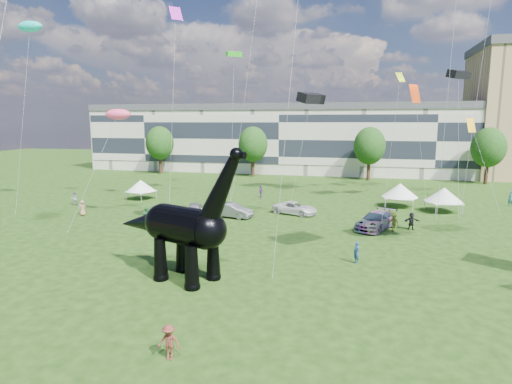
# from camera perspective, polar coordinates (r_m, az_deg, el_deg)

# --- Properties ---
(ground) EXTENTS (220.00, 220.00, 0.00)m
(ground) POSITION_cam_1_polar(r_m,az_deg,el_deg) (23.91, -3.81, -15.10)
(ground) COLOR #16330C
(ground) RESTS_ON ground
(terrace_row) EXTENTS (78.00, 11.00, 12.00)m
(terrace_row) POSITION_cam_1_polar(r_m,az_deg,el_deg) (84.08, 3.77, 6.80)
(terrace_row) COLOR beige
(terrace_row) RESTS_ON ground
(tree_far_left) EXTENTS (5.20, 5.20, 9.44)m
(tree_far_left) POSITION_cam_1_polar(r_m,az_deg,el_deg) (82.39, -12.73, 6.74)
(tree_far_left) COLOR #382314
(tree_far_left) RESTS_ON ground
(tree_mid_left) EXTENTS (5.20, 5.20, 9.44)m
(tree_mid_left) POSITION_cam_1_polar(r_m,az_deg,el_deg) (76.11, -0.41, 6.76)
(tree_mid_left) COLOR #382314
(tree_mid_left) RESTS_ON ground
(tree_mid_right) EXTENTS (5.20, 5.20, 9.44)m
(tree_mid_right) POSITION_cam_1_polar(r_m,az_deg,el_deg) (73.80, 14.91, 6.35)
(tree_mid_right) COLOR #382314
(tree_mid_right) RESTS_ON ground
(tree_far_right) EXTENTS (5.20, 5.20, 9.44)m
(tree_far_right) POSITION_cam_1_polar(r_m,az_deg,el_deg) (76.28, 28.62, 5.61)
(tree_far_right) COLOR #382314
(tree_far_right) RESTS_ON ground
(dinosaur_sculpture) EXTENTS (10.60, 5.28, 8.82)m
(dinosaur_sculpture) POSITION_cam_1_polar(r_m,az_deg,el_deg) (27.34, -10.05, -4.65)
(dinosaur_sculpture) COLOR black
(dinosaur_sculpture) RESTS_ON ground
(car_silver) EXTENTS (2.81, 4.36, 1.38)m
(car_silver) POSITION_cam_1_polar(r_m,az_deg,el_deg) (45.46, -8.18, -2.34)
(car_silver) COLOR #BAB9BE
(car_silver) RESTS_ON ground
(car_grey) EXTENTS (4.69, 2.57, 1.47)m
(car_grey) POSITION_cam_1_polar(r_m,az_deg,el_deg) (44.43, -3.24, -2.47)
(car_grey) COLOR slate
(car_grey) RESTS_ON ground
(car_white) EXTENTS (5.27, 3.69, 1.34)m
(car_white) POSITION_cam_1_polar(r_m,az_deg,el_deg) (46.09, 5.23, -2.15)
(car_white) COLOR silver
(car_white) RESTS_ON ground
(car_dark) EXTENTS (4.40, 6.02, 1.62)m
(car_dark) POSITION_cam_1_polar(r_m,az_deg,el_deg) (41.16, 15.71, -3.68)
(car_dark) COLOR #595960
(car_dark) RESTS_ON ground
(gazebo_near) EXTENTS (4.47, 4.47, 2.80)m
(gazebo_near) POSITION_cam_1_polar(r_m,az_deg,el_deg) (52.10, 18.65, 0.20)
(gazebo_near) COLOR white
(gazebo_near) RESTS_ON ground
(gazebo_far) EXTENTS (4.85, 4.85, 2.74)m
(gazebo_far) POSITION_cam_1_polar(r_m,az_deg,el_deg) (50.94, 23.77, -0.37)
(gazebo_far) COLOR white
(gazebo_far) RESTS_ON ground
(gazebo_left) EXTENTS (4.46, 4.46, 2.50)m
(gazebo_left) POSITION_cam_1_polar(r_m,az_deg,el_deg) (56.30, -15.11, 0.81)
(gazebo_left) COLOR white
(gazebo_left) RESTS_ON ground
(visitors) EXTENTS (51.01, 40.31, 1.87)m
(visitors) POSITION_cam_1_polar(r_m,az_deg,el_deg) (40.42, 1.83, -3.53)
(visitors) COLOR gray
(visitors) RESTS_ON ground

